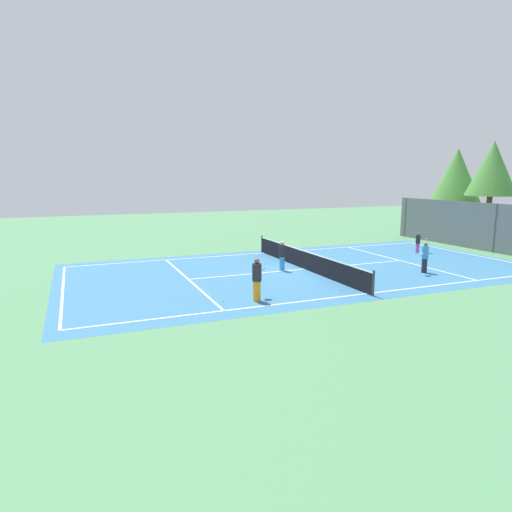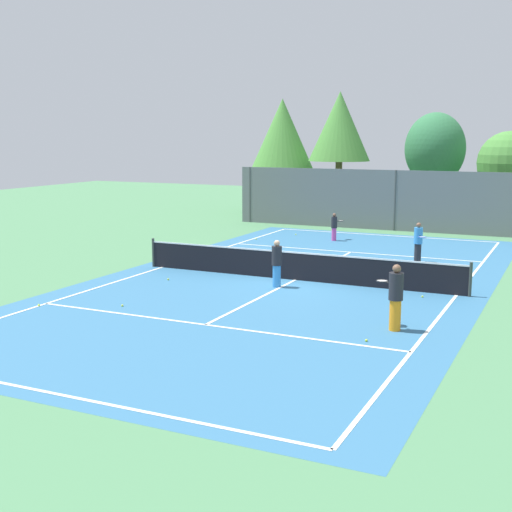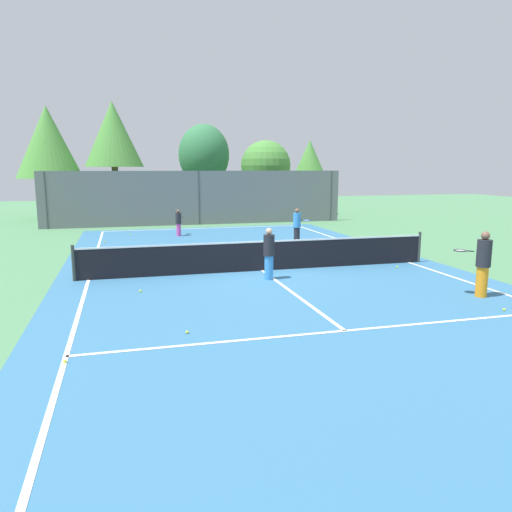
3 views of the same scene
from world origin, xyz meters
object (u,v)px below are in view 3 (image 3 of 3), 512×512
Objects in this scene: player_1 at (297,226)px; tennis_ball_4 at (168,258)px; player_3 at (269,253)px; ball_crate at (263,259)px; tennis_ball_3 at (130,235)px; player_0 at (179,222)px; tennis_ball_6 at (187,332)px; tennis_ball_7 at (504,310)px; player_2 at (483,263)px; tennis_ball_2 at (105,242)px; tennis_ball_8 at (397,267)px; tennis_ball_5 at (65,362)px; tennis_ball_0 at (268,258)px; tennis_ball_1 at (141,291)px.

player_1 reaches higher than tennis_ball_4.
player_3 is at bearing -57.88° from tennis_ball_4.
tennis_ball_3 is at bearing 116.19° from ball_crate.
player_1 reaches higher than player_0.
tennis_ball_6 and tennis_ball_7 have the same top height.
player_2 is 5.94m from player_3.
tennis_ball_3 is at bearing 117.42° from tennis_ball_7.
player_1 is at bearing 56.32° from ball_crate.
ball_crate reaches higher than tennis_ball_3.
player_3 is (-3.27, -6.59, -0.01)m from player_1.
tennis_ball_2 is 1.00× the size of tennis_ball_8.
tennis_ball_3 is 1.00× the size of tennis_ball_5.
tennis_ball_0 is 6.23m from tennis_ball_1.
tennis_ball_3 and tennis_ball_5 have the same top height.
player_1 is 11.42m from tennis_ball_7.
player_1 reaches higher than tennis_ball_6.
player_1 reaches higher than tennis_ball_8.
player_1 is 0.91× the size of player_2.
tennis_ball_6 is 7.54m from tennis_ball_7.
tennis_ball_3 is (-2.35, 0.90, -0.66)m from player_0.
tennis_ball_4 is (-2.69, 4.29, -0.78)m from player_3.
tennis_ball_1 is (-2.28, -11.21, -0.66)m from player_0.
tennis_ball_1 is at bearing 153.78° from tennis_ball_7.
tennis_ball_3 is 13.97m from tennis_ball_8.
tennis_ball_7 is at bearing -51.56° from tennis_ball_4.
player_1 is 14.81m from tennis_ball_5.
tennis_ball_8 is (3.80, -2.80, 0.00)m from tennis_ball_0.
ball_crate is at bearing 118.93° from tennis_ball_7.
player_0 reaches higher than tennis_ball_8.
tennis_ball_0 and tennis_ball_2 have the same top height.
player_3 is 4.83m from tennis_ball_8.
tennis_ball_1 is 1.00× the size of tennis_ball_4.
player_0 is at bearing 111.58° from tennis_ball_7.
player_1 is at bearing 63.61° from player_3.
player_2 is 26.47× the size of tennis_ball_1.
player_2 reaches higher than tennis_ball_5.
tennis_ball_2 is (-8.38, 2.62, -0.79)m from player_1.
tennis_ball_6 is at bearing -95.62° from player_0.
tennis_ball_6 is (-3.57, -6.85, -0.15)m from ball_crate.
ball_crate is at bearing 126.39° from player_2.
player_3 is 23.96× the size of tennis_ball_5.
player_3 is (1.59, -10.58, 0.12)m from player_0.
tennis_ball_3 is at bearing 90.34° from tennis_ball_1.
tennis_ball_0 is (2.53, -7.25, -0.66)m from player_0.
tennis_ball_8 is at bearing -76.41° from player_1.
tennis_ball_2 and tennis_ball_3 have the same top height.
tennis_ball_6 is at bearing -81.48° from tennis_ball_2.
player_0 is 20.09× the size of tennis_ball_6.
tennis_ball_2 is (-1.24, 9.84, 0.00)m from tennis_ball_1.
tennis_ball_5 is at bearing -90.89° from tennis_ball_2.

